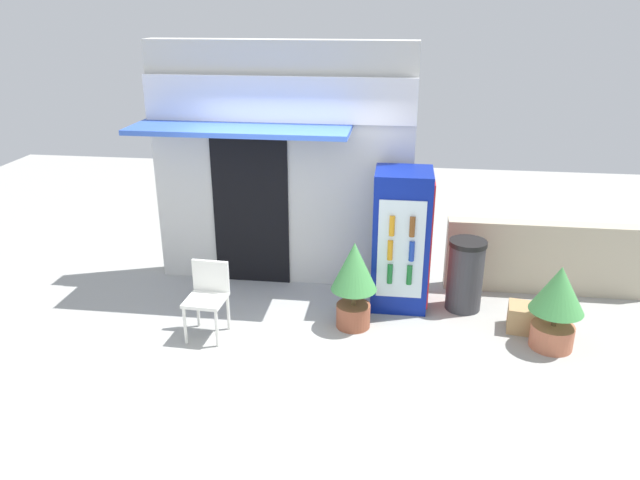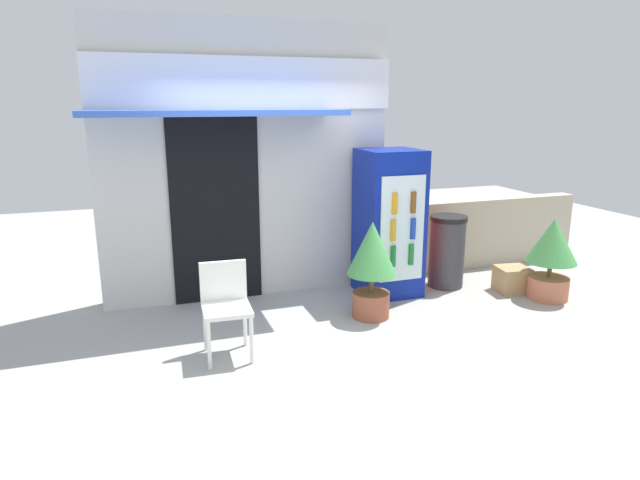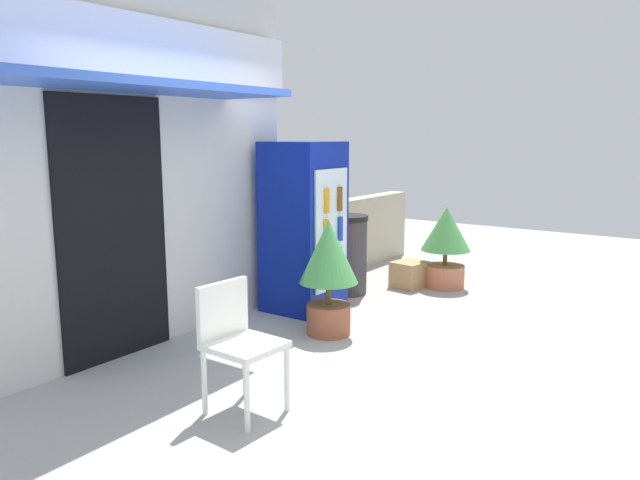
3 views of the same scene
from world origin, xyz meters
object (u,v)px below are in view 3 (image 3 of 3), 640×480
at_px(plastic_chair, 236,336).
at_px(trash_bin, 348,254).
at_px(potted_plant_near_shop, 329,266).
at_px(cardboard_box, 409,274).
at_px(drink_cooler, 304,227).
at_px(potted_plant_curbside, 446,241).

height_order(plastic_chair, trash_bin, trash_bin).
bearing_deg(potted_plant_near_shop, trash_bin, 25.57).
bearing_deg(cardboard_box, plastic_chair, -171.35).
bearing_deg(drink_cooler, potted_plant_near_shop, -128.58).
bearing_deg(potted_plant_curbside, drink_cooler, 153.83).
bearing_deg(trash_bin, potted_plant_curbside, -41.97).
xyz_separation_m(potted_plant_near_shop, trash_bin, (1.31, 0.63, -0.18)).
height_order(drink_cooler, potted_plant_curbside, drink_cooler).
relative_size(drink_cooler, potted_plant_curbside, 1.79).
bearing_deg(trash_bin, plastic_chair, -161.18).
distance_m(potted_plant_near_shop, potted_plant_curbside, 2.21).
bearing_deg(potted_plant_curbside, plastic_chair, -177.01).
distance_m(trash_bin, cardboard_box, 0.85).
xyz_separation_m(potted_plant_near_shop, cardboard_box, (1.97, 0.18, -0.48)).
height_order(drink_cooler, plastic_chair, drink_cooler).
height_order(plastic_chair, potted_plant_near_shop, potted_plant_near_shop).
bearing_deg(trash_bin, cardboard_box, -34.75).
xyz_separation_m(trash_bin, cardboard_box, (0.65, -0.45, -0.30)).
distance_m(drink_cooler, potted_plant_near_shop, 0.87).
height_order(potted_plant_curbside, trash_bin, potted_plant_curbside).
height_order(drink_cooler, potted_plant_near_shop, drink_cooler).
height_order(drink_cooler, cardboard_box, drink_cooler).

